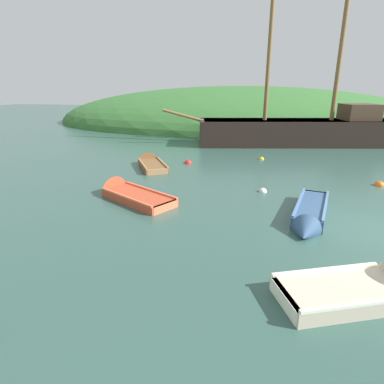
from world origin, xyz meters
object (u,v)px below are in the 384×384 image
(rowboat_outer_left, at_px, (151,165))
(rowboat_far, at_px, (127,195))
(buoy_orange, at_px, (379,186))
(buoy_white, at_px, (263,192))
(buoy_red, at_px, (188,163))
(rowboat_center, at_px, (310,216))
(rowboat_near_dock, at_px, (366,292))
(buoy_yellow, at_px, (261,159))
(sailing_ship, at_px, (302,135))

(rowboat_outer_left, xyz_separation_m, rowboat_far, (0.67, -4.96, 0.00))
(buoy_orange, distance_m, buoy_white, 5.24)
(buoy_red, relative_size, buoy_white, 1.29)
(buoy_orange, bearing_deg, rowboat_center, -128.33)
(rowboat_center, bearing_deg, rowboat_near_dock, 21.27)
(rowboat_near_dock, height_order, rowboat_far, rowboat_near_dock)
(rowboat_far, height_order, buoy_yellow, rowboat_far)
(buoy_orange, bearing_deg, rowboat_near_dock, -109.62)
(sailing_ship, height_order, rowboat_near_dock, sailing_ship)
(buoy_yellow, xyz_separation_m, buoy_white, (-0.02, -6.12, 0.00))
(sailing_ship, height_order, buoy_white, sailing_ship)
(rowboat_far, relative_size, buoy_red, 9.02)
(rowboat_near_dock, xyz_separation_m, rowboat_far, (-7.08, 4.89, -0.02))
(rowboat_outer_left, distance_m, buoy_red, 2.09)
(sailing_ship, relative_size, buoy_orange, 42.09)
(rowboat_center, bearing_deg, buoy_orange, 155.33)
(buoy_orange, relative_size, buoy_white, 1.25)
(rowboat_center, relative_size, buoy_yellow, 12.96)
(sailing_ship, bearing_deg, rowboat_outer_left, 33.74)
(buoy_orange, xyz_separation_m, buoy_red, (-8.89, 2.51, 0.00))
(sailing_ship, bearing_deg, buoy_orange, 91.06)
(buoy_yellow, distance_m, buoy_orange, 6.51)
(buoy_yellow, bearing_deg, rowboat_center, -80.88)
(rowboat_outer_left, relative_size, buoy_orange, 8.16)
(rowboat_outer_left, bearing_deg, buoy_orange, -126.65)
(buoy_white, bearing_deg, rowboat_outer_left, 150.14)
(sailing_ship, height_order, buoy_yellow, sailing_ship)
(rowboat_center, height_order, buoy_white, rowboat_center)
(sailing_ship, height_order, rowboat_outer_left, sailing_ship)
(rowboat_center, xyz_separation_m, buoy_orange, (3.50, 4.42, -0.12))
(rowboat_far, xyz_separation_m, buoy_orange, (10.05, 3.45, -0.08))
(buoy_white, bearing_deg, buoy_orange, 20.44)
(rowboat_outer_left, distance_m, buoy_white, 6.70)
(rowboat_outer_left, relative_size, buoy_white, 10.23)
(rowboat_near_dock, height_order, rowboat_outer_left, rowboat_near_dock)
(rowboat_near_dock, xyz_separation_m, rowboat_outer_left, (-7.75, 9.84, -0.02))
(rowboat_outer_left, height_order, buoy_white, rowboat_outer_left)
(rowboat_center, xyz_separation_m, buoy_white, (-1.41, 2.59, -0.12))
(sailing_ship, height_order, buoy_orange, sailing_ship)
(buoy_orange, relative_size, buoy_red, 0.97)
(rowboat_far, bearing_deg, rowboat_outer_left, -50.49)
(rowboat_outer_left, height_order, buoy_red, rowboat_outer_left)
(sailing_ship, distance_m, rowboat_near_dock, 18.33)
(buoy_orange, distance_m, buoy_red, 9.23)
(rowboat_outer_left, relative_size, rowboat_far, 0.88)
(buoy_yellow, bearing_deg, rowboat_outer_left, -154.43)
(buoy_white, bearing_deg, buoy_yellow, 89.85)
(rowboat_far, bearing_deg, buoy_yellow, -91.83)
(buoy_yellow, distance_m, buoy_white, 6.12)
(buoy_white, bearing_deg, rowboat_center, -61.37)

